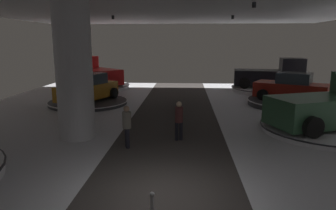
{
  "coord_description": "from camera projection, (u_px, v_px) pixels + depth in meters",
  "views": [
    {
      "loc": [
        0.59,
        -7.21,
        3.88
      ],
      "look_at": [
        -0.11,
        4.84,
        1.4
      ],
      "focal_mm": 33.0,
      "sensor_mm": 36.0,
      "label": 1
    }
  ],
  "objects": [
    {
      "name": "display_car_far_right",
      "position": [
        291.0,
        88.0,
        18.93
      ],
      "size": [
        4.54,
        3.66,
        1.71
      ],
      "color": "maroon",
      "rests_on": "display_platform_far_right"
    },
    {
      "name": "display_car_far_left",
      "position": [
        88.0,
        89.0,
        19.39
      ],
      "size": [
        3.32,
        4.57,
        1.71
      ],
      "color": "#B77519",
      "rests_on": "display_platform_far_left"
    },
    {
      "name": "display_platform_mid_right",
      "position": [
        327.0,
        129.0,
        13.53
      ],
      "size": [
        5.68,
        5.68,
        0.25
      ],
      "color": "silver",
      "rests_on": "ground"
    },
    {
      "name": "display_platform_deep_left",
      "position": [
        95.0,
        87.0,
        25.86
      ],
      "size": [
        5.68,
        5.68,
        0.35
      ],
      "color": "silver",
      "rests_on": "ground"
    },
    {
      "name": "display_platform_far_right",
      "position": [
        290.0,
        102.0,
        19.13
      ],
      "size": [
        5.16,
        5.16,
        0.34
      ],
      "color": "#333338",
      "rests_on": "ground"
    },
    {
      "name": "ground",
      "position": [
        161.0,
        198.0,
        7.88
      ],
      "size": [
        24.0,
        44.0,
        0.06
      ],
      "color": "silver"
    },
    {
      "name": "column_left",
      "position": [
        74.0,
        71.0,
        12.23
      ],
      "size": [
        1.45,
        1.45,
        5.5
      ],
      "color": "silver",
      "rests_on": "ground"
    },
    {
      "name": "pickup_truck_deep_left",
      "position": [
        93.0,
        73.0,
        25.86
      ],
      "size": [
        5.33,
        5.13,
        2.3
      ],
      "color": "red",
      "rests_on": "display_platform_deep_left"
    },
    {
      "name": "display_platform_deep_right",
      "position": [
        268.0,
        89.0,
        24.51
      ],
      "size": [
        5.68,
        5.68,
        0.34
      ],
      "color": "silver",
      "rests_on": "ground"
    },
    {
      "name": "display_platform_far_left",
      "position": [
        88.0,
        102.0,
        19.53
      ],
      "size": [
        4.95,
        4.95,
        0.23
      ],
      "color": "#333338",
      "rests_on": "ground"
    },
    {
      "name": "visitor_walking_far",
      "position": [
        179.0,
        118.0,
        12.21
      ],
      "size": [
        0.32,
        0.32,
        1.59
      ],
      "color": "black",
      "rests_on": "ground"
    },
    {
      "name": "pickup_truck_mid_right",
      "position": [
        335.0,
        105.0,
        13.42
      ],
      "size": [
        5.7,
        4.05,
        2.3
      ],
      "color": "#2D5638",
      "rests_on": "display_platform_mid_right"
    },
    {
      "name": "pickup_truck_deep_right",
      "position": [
        273.0,
        76.0,
        24.23
      ],
      "size": [
        5.56,
        3.29,
        2.3
      ],
      "color": "black",
      "rests_on": "display_platform_deep_right"
    },
    {
      "name": "visitor_walking_near",
      "position": [
        127.0,
        124.0,
        11.37
      ],
      "size": [
        0.32,
        0.32,
        1.59
      ],
      "color": "black",
      "rests_on": "ground"
    }
  ]
}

